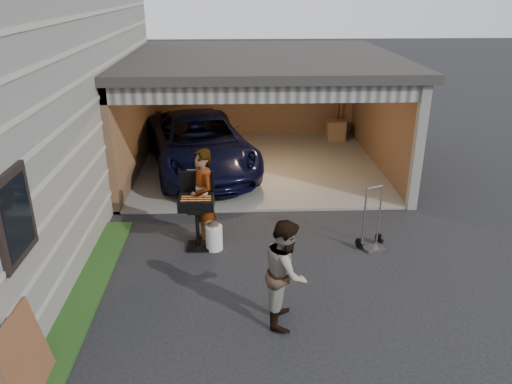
% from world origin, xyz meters
% --- Properties ---
extents(ground, '(80.00, 80.00, 0.00)m').
position_xyz_m(ground, '(0.00, 0.00, 0.00)').
color(ground, black).
rests_on(ground, ground).
extents(groundcover_strip, '(0.50, 8.00, 0.06)m').
position_xyz_m(groundcover_strip, '(-2.25, -1.00, 0.03)').
color(groundcover_strip, '#193814').
rests_on(groundcover_strip, ground).
extents(garage, '(6.80, 6.30, 2.90)m').
position_xyz_m(garage, '(0.76, 6.79, 1.87)').
color(garage, '#605E59').
rests_on(garage, ground).
extents(minivan, '(3.47, 5.46, 1.40)m').
position_xyz_m(minivan, '(-0.81, 6.08, 0.70)').
color(minivan, black).
rests_on(minivan, ground).
extents(woman, '(0.68, 0.79, 1.83)m').
position_xyz_m(woman, '(-0.50, 2.20, 0.92)').
color(woman, silver).
rests_on(woman, ground).
extents(man, '(0.70, 0.85, 1.59)m').
position_xyz_m(man, '(0.80, -0.20, 0.79)').
color(man, '#4C281D').
rests_on(man, ground).
extents(bbq_grill, '(0.63, 0.56, 1.41)m').
position_xyz_m(bbq_grill, '(-0.60, 2.04, 0.84)').
color(bbq_grill, black).
rests_on(bbq_grill, ground).
extents(propane_tank, '(0.32, 0.32, 0.47)m').
position_xyz_m(propane_tank, '(-0.30, 1.93, 0.23)').
color(propane_tank, silver).
rests_on(propane_tank, ground).
extents(plywood_panel, '(0.27, 0.95, 1.05)m').
position_xyz_m(plywood_panel, '(-2.34, -1.50, 0.53)').
color(plywood_panel, brown).
rests_on(plywood_panel, ground).
extents(hand_truck, '(0.55, 0.50, 1.21)m').
position_xyz_m(hand_truck, '(2.59, 1.88, 0.23)').
color(hand_truck, gray).
rests_on(hand_truck, ground).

